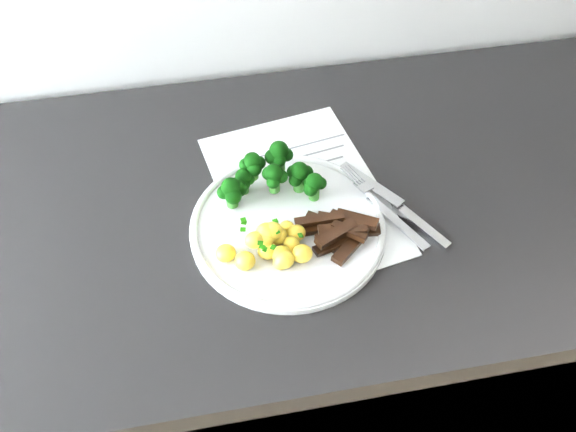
{
  "coord_description": "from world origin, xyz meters",
  "views": [
    {
      "loc": [
        -0.31,
        1.12,
        1.56
      ],
      "look_at": [
        -0.22,
        1.63,
        0.92
      ],
      "focal_mm": 38.16,
      "sensor_mm": 36.0,
      "label": 1
    }
  ],
  "objects_px": {
    "broccoli": "(269,174)",
    "knife": "(407,214)",
    "fork": "(385,209)",
    "counter": "(325,340)",
    "potatoes": "(272,245)",
    "plate": "(288,226)",
    "recipe_paper": "(301,193)",
    "beef_strips": "(341,230)"
  },
  "relations": [
    {
      "from": "broccoli",
      "to": "potatoes",
      "type": "height_order",
      "value": "broccoli"
    },
    {
      "from": "beef_strips",
      "to": "fork",
      "type": "distance_m",
      "value": 0.07
    },
    {
      "from": "broccoli",
      "to": "fork",
      "type": "distance_m",
      "value": 0.17
    },
    {
      "from": "recipe_paper",
      "to": "broccoli",
      "type": "height_order",
      "value": "broccoli"
    },
    {
      "from": "plate",
      "to": "potatoes",
      "type": "relative_size",
      "value": 2.16
    },
    {
      "from": "broccoli",
      "to": "plate",
      "type": "bearing_deg",
      "value": -77.76
    },
    {
      "from": "recipe_paper",
      "to": "fork",
      "type": "xyz_separation_m",
      "value": [
        0.11,
        -0.06,
        0.02
      ]
    },
    {
      "from": "counter",
      "to": "knife",
      "type": "bearing_deg",
      "value": -31.97
    },
    {
      "from": "potatoes",
      "to": "knife",
      "type": "height_order",
      "value": "potatoes"
    },
    {
      "from": "recipe_paper",
      "to": "broccoli",
      "type": "xyz_separation_m",
      "value": [
        -0.05,
        0.01,
        0.04
      ]
    },
    {
      "from": "beef_strips",
      "to": "fork",
      "type": "height_order",
      "value": "beef_strips"
    },
    {
      "from": "counter",
      "to": "knife",
      "type": "distance_m",
      "value": 0.46
    },
    {
      "from": "broccoli",
      "to": "knife",
      "type": "height_order",
      "value": "broccoli"
    },
    {
      "from": "counter",
      "to": "potatoes",
      "type": "distance_m",
      "value": 0.49
    },
    {
      "from": "counter",
      "to": "potatoes",
      "type": "xyz_separation_m",
      "value": [
        -0.11,
        -0.08,
        0.47
      ]
    },
    {
      "from": "counter",
      "to": "beef_strips",
      "type": "bearing_deg",
      "value": -102.57
    },
    {
      "from": "broccoli",
      "to": "beef_strips",
      "type": "xyz_separation_m",
      "value": [
        0.08,
        -0.1,
        -0.02
      ]
    },
    {
      "from": "potatoes",
      "to": "knife",
      "type": "relative_size",
      "value": 0.71
    },
    {
      "from": "counter",
      "to": "broccoli",
      "type": "relative_size",
      "value": 15.29
    },
    {
      "from": "counter",
      "to": "plate",
      "type": "height_order",
      "value": "plate"
    },
    {
      "from": "counter",
      "to": "broccoli",
      "type": "distance_m",
      "value": 0.5
    },
    {
      "from": "plate",
      "to": "potatoes",
      "type": "xyz_separation_m",
      "value": [
        -0.03,
        -0.04,
        0.02
      ]
    },
    {
      "from": "potatoes",
      "to": "fork",
      "type": "relative_size",
      "value": 0.73
    },
    {
      "from": "fork",
      "to": "recipe_paper",
      "type": "bearing_deg",
      "value": 148.97
    },
    {
      "from": "counter",
      "to": "knife",
      "type": "height_order",
      "value": "knife"
    },
    {
      "from": "recipe_paper",
      "to": "fork",
      "type": "distance_m",
      "value": 0.13
    },
    {
      "from": "fork",
      "to": "plate",
      "type": "bearing_deg",
      "value": 178.64
    },
    {
      "from": "plate",
      "to": "fork",
      "type": "height_order",
      "value": "fork"
    },
    {
      "from": "broccoli",
      "to": "beef_strips",
      "type": "bearing_deg",
      "value": -49.46
    },
    {
      "from": "broccoli",
      "to": "counter",
      "type": "bearing_deg",
      "value": -13.55
    },
    {
      "from": "plate",
      "to": "beef_strips",
      "type": "xyz_separation_m",
      "value": [
        0.07,
        -0.03,
        0.01
      ]
    },
    {
      "from": "plate",
      "to": "knife",
      "type": "distance_m",
      "value": 0.17
    },
    {
      "from": "beef_strips",
      "to": "knife",
      "type": "relative_size",
      "value": 0.65
    },
    {
      "from": "plate",
      "to": "broccoli",
      "type": "distance_m",
      "value": 0.08
    },
    {
      "from": "broccoli",
      "to": "fork",
      "type": "height_order",
      "value": "broccoli"
    },
    {
      "from": "counter",
      "to": "recipe_paper",
      "type": "xyz_separation_m",
      "value": [
        -0.05,
        0.02,
        0.45
      ]
    },
    {
      "from": "potatoes",
      "to": "beef_strips",
      "type": "relative_size",
      "value": 1.09
    },
    {
      "from": "plate",
      "to": "fork",
      "type": "xyz_separation_m",
      "value": [
        0.14,
        -0.0,
        0.01
      ]
    },
    {
      "from": "fork",
      "to": "counter",
      "type": "bearing_deg",
      "value": 139.11
    },
    {
      "from": "beef_strips",
      "to": "fork",
      "type": "xyz_separation_m",
      "value": [
        0.07,
        0.03,
        -0.0
      ]
    },
    {
      "from": "beef_strips",
      "to": "fork",
      "type": "bearing_deg",
      "value": 19.69
    },
    {
      "from": "knife",
      "to": "fork",
      "type": "bearing_deg",
      "value": 169.11
    }
  ]
}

